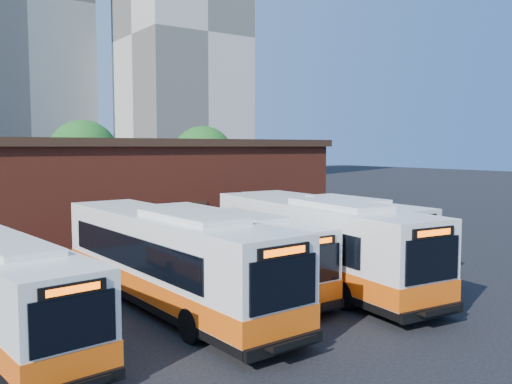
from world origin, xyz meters
TOP-DOWN VIEW (x-y plane):
  - ground at (0.00, 0.00)m, footprint 220.00×220.00m
  - bus_farwest at (-10.88, 1.42)m, footprint 3.54×11.83m
  - bus_west at (-5.20, 1.41)m, footprint 3.32×13.50m
  - bus_midwest at (-1.89, 2.82)m, footprint 2.56×11.91m
  - bus_mideast at (1.47, 0.99)m, footprint 4.13×13.77m
  - bus_east at (4.84, 3.95)m, footprint 2.97×12.72m
  - transit_worker at (0.66, -4.48)m, footprint 0.55×0.75m
  - depot_building at (0.00, 20.00)m, footprint 28.60×12.60m
  - tree_mid at (2.00, 34.00)m, footprint 6.56×6.56m
  - tree_east at (13.00, 31.00)m, footprint 6.24×6.24m
  - tower_center at (7.00, 86.00)m, footprint 22.00×20.00m
  - tower_right at (30.00, 68.00)m, footprint 18.00×18.00m

SIDE VIEW (x-z plane):
  - ground at x=0.00m, z-range 0.00..0.00m
  - transit_worker at x=0.66m, z-range 0.00..1.89m
  - bus_farwest at x=-10.88m, z-range -0.15..3.03m
  - bus_midwest at x=-1.89m, z-range -0.15..3.09m
  - bus_east at x=4.84m, z-range -0.16..3.28m
  - bus_west at x=-5.20m, z-range -0.17..3.48m
  - bus_mideast at x=1.47m, z-range -0.17..3.53m
  - depot_building at x=0.00m, z-range 0.06..6.46m
  - tree_east at x=13.00m, z-range 0.85..8.81m
  - tree_mid at x=2.00m, z-range 0.90..9.26m
  - tower_right at x=30.00m, z-range -0.26..48.94m
  - tower_center at x=7.00m, z-range -0.26..60.94m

